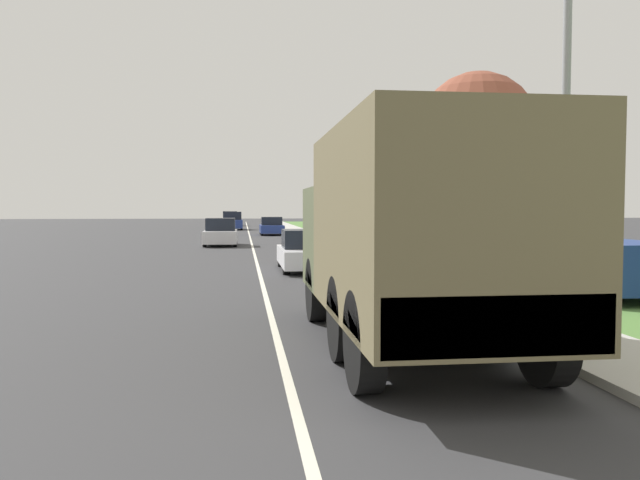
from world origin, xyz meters
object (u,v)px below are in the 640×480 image
object	(u,v)px
car_nearest_ahead	(305,252)
car_third_ahead	(272,227)
military_truck	(411,232)
lamp_post	(555,66)
car_second_ahead	(221,233)
pickup_truck	(584,257)
car_farthest_ahead	(230,219)
car_fourth_ahead	(233,222)

from	to	relation	value
car_nearest_ahead	car_third_ahead	xyz separation A→B (m)	(0.16, 27.97, 0.02)
military_truck	lamp_post	distance (m)	3.86
military_truck	car_second_ahead	distance (m)	26.60
car_nearest_ahead	lamp_post	bearing A→B (deg)	-75.17
car_third_ahead	pickup_truck	size ratio (longest dim) A/B	0.81
pickup_truck	car_farthest_ahead	bearing A→B (deg)	99.23
military_truck	pickup_truck	world-z (taller)	military_truck
military_truck	car_second_ahead	size ratio (longest dim) A/B	1.74
military_truck	car_fourth_ahead	distance (m)	52.60
car_fourth_ahead	military_truck	bearing A→B (deg)	-86.36
car_fourth_ahead	car_farthest_ahead	bearing A→B (deg)	92.32
car_third_ahead	lamp_post	world-z (taller)	lamp_post
car_third_ahead	lamp_post	xyz separation A→B (m)	(2.81, -39.18, 3.78)
military_truck	car_second_ahead	world-z (taller)	military_truck
car_second_ahead	car_fourth_ahead	size ratio (longest dim) A/B	0.91
car_second_ahead	car_third_ahead	world-z (taller)	car_second_ahead
car_second_ahead	pickup_truck	xyz separation A→B (m)	(9.65, -20.66, 0.19)
car_farthest_ahead	lamp_post	distance (m)	66.16
military_truck	lamp_post	bearing A→B (deg)	18.57
car_second_ahead	lamp_post	xyz separation A→B (m)	(6.30, -25.44, 3.73)
car_nearest_ahead	lamp_post	xyz separation A→B (m)	(2.97, -11.21, 3.79)
military_truck	car_second_ahead	bearing A→B (deg)	97.91
pickup_truck	car_second_ahead	bearing A→B (deg)	115.04
car_farthest_ahead	pickup_truck	bearing A→B (deg)	-80.77
car_nearest_ahead	car_second_ahead	size ratio (longest dim) A/B	1.08
car_second_ahead	pickup_truck	world-z (taller)	pickup_truck
car_farthest_ahead	lamp_post	xyz separation A→B (m)	(6.55, -65.73, 3.65)
car_fourth_ahead	car_farthest_ahead	xyz separation A→B (m)	(-0.57, 14.13, -0.01)
military_truck	pickup_truck	size ratio (longest dim) A/B	1.36
lamp_post	car_fourth_ahead	bearing A→B (deg)	96.60
car_third_ahead	pickup_truck	distance (m)	34.95
car_third_ahead	car_farthest_ahead	size ratio (longest dim) A/B	1.04
pickup_truck	lamp_post	bearing A→B (deg)	-125.07
car_nearest_ahead	car_second_ahead	distance (m)	14.62
military_truck	car_second_ahead	xyz separation A→B (m)	(-3.66, 26.33, -1.05)
car_farthest_ahead	car_second_ahead	bearing A→B (deg)	-89.65
car_nearest_ahead	lamp_post	world-z (taller)	lamp_post
lamp_post	pickup_truck	bearing A→B (deg)	54.93
car_nearest_ahead	pickup_truck	world-z (taller)	pickup_truck
car_fourth_ahead	car_nearest_ahead	bearing A→B (deg)	-85.75
car_farthest_ahead	lamp_post	size ratio (longest dim) A/B	0.55
military_truck	car_fourth_ahead	world-z (taller)	military_truck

